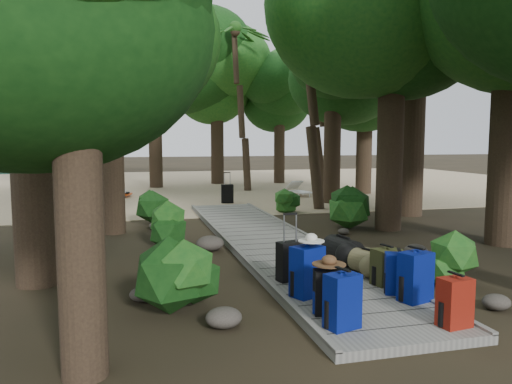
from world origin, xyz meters
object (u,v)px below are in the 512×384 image
object	(u,v)px
backpack_right_b	(416,274)
backpack_right_c	(399,271)
backpack_right_d	(386,265)
kayak	(125,194)
lone_suitcase_on_sand	(227,194)
backpack_left_b	(328,290)
suitcase_on_boardwalk	(290,261)
duffel_right_black	(343,250)
backpack_left_a	(342,298)
sun_lounger	(300,189)
backpack_left_c	(307,269)
duffel_right_khaki	(368,262)
backpack_right_a	(455,300)

from	to	relation	value
backpack_right_b	backpack_right_c	xyz separation A→B (m)	(-0.05, 0.36, -0.05)
backpack_right_d	kayak	distance (m)	14.43
lone_suitcase_on_sand	kayak	bearing A→B (deg)	146.85
backpack_left_b	backpack_right_d	size ratio (longest dim) A/B	1.03
backpack_right_b	lone_suitcase_on_sand	distance (m)	11.94
suitcase_on_boardwalk	duffel_right_black	bearing A→B (deg)	19.00
backpack_left_a	backpack_right_d	size ratio (longest dim) A/B	1.17
duffel_right_black	sun_lounger	world-z (taller)	sun_lounger
backpack_left_b	backpack_left_c	size ratio (longest dim) A/B	0.79
duffel_right_black	lone_suitcase_on_sand	xyz separation A→B (m)	(-0.21, 9.69, 0.01)
backpack_right_d	backpack_right_b	bearing A→B (deg)	-102.57
backpack_left_c	suitcase_on_boardwalk	distance (m)	0.82
backpack_left_a	backpack_right_d	distance (m)	2.03
backpack_left_c	kayak	xyz separation A→B (m)	(-2.55, 14.12, -0.36)
duffel_right_khaki	kayak	size ratio (longest dim) A/B	0.21
backpack_left_a	duffel_right_khaki	world-z (taller)	backpack_left_a
sun_lounger	backpack_left_a	bearing A→B (deg)	-120.39
suitcase_on_boardwalk	kayak	bearing A→B (deg)	86.52
kayak	backpack_right_b	bearing A→B (deg)	-51.16
backpack_right_c	duffel_right_black	xyz separation A→B (m)	(-0.02, 1.88, -0.10)
backpack_left_a	sun_lounger	size ratio (longest dim) A/B	0.40
backpack_right_d	suitcase_on_boardwalk	bearing A→B (deg)	145.07
backpack_left_a	kayak	distance (m)	15.57
backpack_right_d	sun_lounger	world-z (taller)	backpack_right_d
lone_suitcase_on_sand	suitcase_on_boardwalk	bearing A→B (deg)	-91.80
backpack_left_b	backpack_left_c	world-z (taller)	backpack_left_c
backpack_left_a	backpack_left_b	world-z (taller)	backpack_left_a
backpack_left_b	backpack_left_c	xyz separation A→B (m)	(0.00, 0.75, 0.08)
backpack_left_a	backpack_right_c	distance (m)	1.68
backpack_left_c	backpack_right_d	distance (m)	1.40
backpack_right_d	duffel_right_khaki	xyz separation A→B (m)	(0.02, 0.63, -0.11)
duffel_right_khaki	suitcase_on_boardwalk	size ratio (longest dim) A/B	0.94
backpack_left_a	backpack_right_a	xyz separation A→B (m)	(1.31, -0.29, -0.04)
backpack_right_a	lone_suitcase_on_sand	size ratio (longest dim) A/B	0.96
lone_suitcase_on_sand	backpack_left_c	bearing A→B (deg)	-91.46
lone_suitcase_on_sand	backpack_right_a	bearing A→B (deg)	-85.07
backpack_left_c	duffel_right_khaki	world-z (taller)	backpack_left_c
backpack_left_b	suitcase_on_boardwalk	distance (m)	1.56
backpack_left_c	lone_suitcase_on_sand	world-z (taller)	backpack_left_c
backpack_left_c	backpack_right_c	xyz separation A→B (m)	(1.32, -0.22, -0.07)
backpack_right_b	duffel_right_khaki	bearing A→B (deg)	71.88
sun_lounger	backpack_right_b	bearing A→B (deg)	-115.73
backpack_right_b	kayak	world-z (taller)	backpack_right_b
backpack_right_d	duffel_right_khaki	world-z (taller)	backpack_right_d
duffel_right_khaki	backpack_right_b	bearing A→B (deg)	-111.64
duffel_right_khaki	kayak	world-z (taller)	duffel_right_khaki
backpack_left_b	backpack_right_a	world-z (taller)	backpack_right_a
backpack_right_a	backpack_right_d	xyz separation A→B (m)	(0.08, 1.77, -0.02)
backpack_left_b	backpack_right_c	xyz separation A→B (m)	(1.32, 0.53, 0.01)
duffel_right_black	backpack_right_c	bearing A→B (deg)	-99.91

